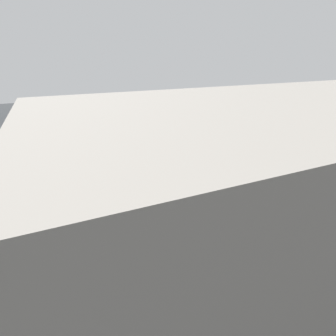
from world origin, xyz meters
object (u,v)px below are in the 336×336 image
object	(u,v)px
parked_sedan	(288,148)
sign_post	(100,201)
moving_hatchback	(187,153)
pedestrian	(106,196)
fire_hydrant	(130,199)

from	to	relation	value
parked_sedan	sign_post	distance (m)	12.05
moving_hatchback	pedestrian	distance (m)	5.77
pedestrian	sign_post	world-z (taller)	sign_post
moving_hatchback	parked_sedan	xyz separation A→B (m)	(-6.02, 1.71, -0.03)
parked_sedan	pedestrian	bearing A→B (deg)	3.83
moving_hatchback	fire_hydrant	world-z (taller)	moving_hatchback
moving_hatchback	fire_hydrant	xyz separation A→B (m)	(4.23, 2.62, -0.63)
sign_post	fire_hydrant	bearing A→B (deg)	-130.40
moving_hatchback	pedestrian	size ratio (longest dim) A/B	3.24
parked_sedan	fire_hydrant	size ratio (longest dim) A/B	5.46
parked_sedan	fire_hydrant	distance (m)	10.30
sign_post	parked_sedan	bearing A→B (deg)	-167.20
parked_sedan	fire_hydrant	bearing A→B (deg)	5.09
parked_sedan	sign_post	world-z (taller)	sign_post
fire_hydrant	sign_post	bearing A→B (deg)	49.60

